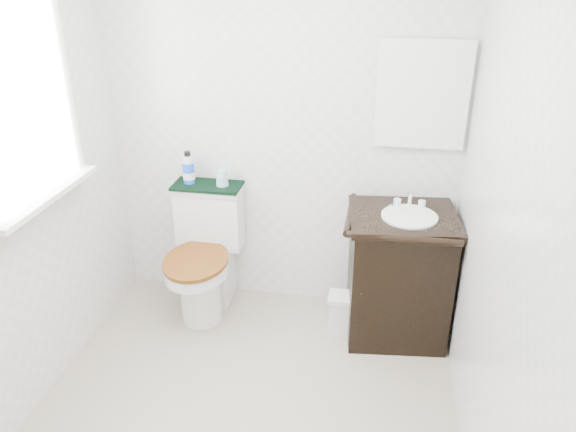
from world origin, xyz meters
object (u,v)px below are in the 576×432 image
(toilet, at_px, (206,260))
(cup, at_px, (222,178))
(vanity, at_px, (398,273))
(trash_bin, at_px, (343,314))
(mouthwash_bottle, at_px, (188,169))

(toilet, relative_size, cup, 8.32)
(vanity, xyz_separation_m, trash_bin, (-0.32, -0.07, -0.29))
(toilet, distance_m, mouthwash_bottle, 0.60)
(vanity, bearing_deg, trash_bin, -167.74)
(vanity, distance_m, mouthwash_bottle, 1.46)
(toilet, bearing_deg, trash_bin, -8.13)
(vanity, bearing_deg, mouthwash_bottle, 171.90)
(toilet, bearing_deg, cup, 51.71)
(trash_bin, relative_size, cup, 2.77)
(vanity, relative_size, trash_bin, 3.34)
(mouthwash_bottle, distance_m, cup, 0.22)
(vanity, bearing_deg, toilet, 177.10)
(toilet, height_order, cup, cup)
(mouthwash_bottle, relative_size, cup, 2.12)
(toilet, distance_m, vanity, 1.24)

